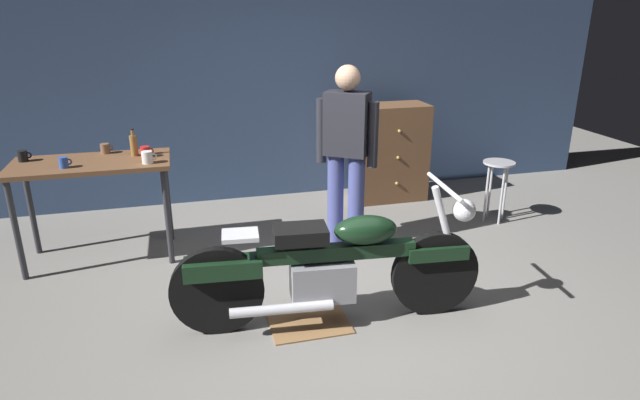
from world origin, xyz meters
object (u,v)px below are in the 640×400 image
object	(u,v)px
mug_red_diner	(146,152)
wooden_dresser	(390,152)
person_standing	(347,150)
bottle	(134,145)
motorcycle	(332,265)
shop_stool	(498,175)
mug_brown_stoneware	(105,149)
mug_white_ceramic	(147,157)
mug_blue_enamel	(64,163)
mug_black_matte	(23,156)

from	to	relation	value
mug_red_diner	wooden_dresser	bearing A→B (deg)	17.27
person_standing	bottle	distance (m)	1.87
bottle	wooden_dresser	bearing A→B (deg)	15.35
motorcycle	mug_red_diner	world-z (taller)	motorcycle
wooden_dresser	mug_red_diner	xyz separation A→B (m)	(-2.62, -0.81, 0.40)
motorcycle	mug_red_diner	size ratio (longest dim) A/B	19.48
person_standing	shop_stool	world-z (taller)	person_standing
motorcycle	mug_brown_stoneware	size ratio (longest dim) A/B	19.94
mug_white_ceramic	mug_blue_enamel	bearing A→B (deg)	177.08
wooden_dresser	mug_blue_enamel	size ratio (longest dim) A/B	10.81
shop_stool	mug_black_matte	xyz separation A→B (m)	(-4.42, 0.24, 0.45)
mug_blue_enamel	mug_black_matte	bearing A→B (deg)	141.14
wooden_dresser	mug_black_matte	bearing A→B (deg)	-169.08
shop_stool	mug_white_ceramic	world-z (taller)	mug_white_ceramic
mug_blue_enamel	shop_stool	bearing A→B (deg)	0.73
mug_brown_stoneware	mug_red_diner	distance (m)	0.41
shop_stool	mug_red_diner	world-z (taller)	mug_red_diner
shop_stool	mug_white_ceramic	xyz separation A→B (m)	(-3.40, -0.09, 0.45)
wooden_dresser	person_standing	bearing A→B (deg)	-128.37
mug_red_diner	bottle	xyz separation A→B (m)	(-0.10, 0.07, 0.05)
wooden_dresser	mug_white_ceramic	world-z (taller)	wooden_dresser
shop_stool	mug_blue_enamel	size ratio (longest dim) A/B	6.29
mug_white_ceramic	wooden_dresser	bearing A→B (deg)	21.56
person_standing	mug_black_matte	size ratio (longest dim) A/B	15.06
motorcycle	bottle	xyz separation A→B (m)	(-1.34, 1.62, 0.55)
motorcycle	wooden_dresser	size ratio (longest dim) A/B	1.99
mug_brown_stoneware	wooden_dresser	bearing A→B (deg)	11.39
mug_blue_enamel	bottle	distance (m)	0.59
mug_brown_stoneware	bottle	size ratio (longest dim) A/B	0.46
shop_stool	wooden_dresser	size ratio (longest dim) A/B	0.58
shop_stool	mug_black_matte	world-z (taller)	mug_black_matte
shop_stool	bottle	distance (m)	3.56
mug_red_diner	mug_white_ceramic	bearing A→B (deg)	-83.65
mug_red_diner	motorcycle	bearing A→B (deg)	-51.41
shop_stool	mug_brown_stoneware	size ratio (longest dim) A/B	5.84
mug_brown_stoneware	mug_blue_enamel	bearing A→B (deg)	-125.19
mug_brown_stoneware	mug_blue_enamel	distance (m)	0.48
motorcycle	mug_black_matte	size ratio (longest dim) A/B	19.71
mug_brown_stoneware	mug_blue_enamel	world-z (taller)	mug_blue_enamel
mug_black_matte	mug_blue_enamel	bearing A→B (deg)	-38.86
motorcycle	person_standing	xyz separation A→B (m)	(0.49, 1.25, 0.48)
motorcycle	shop_stool	world-z (taller)	motorcycle
motorcycle	mug_blue_enamel	world-z (taller)	motorcycle
motorcycle	wooden_dresser	distance (m)	2.74
shop_stool	wooden_dresser	distance (m)	1.24
mug_blue_enamel	mug_white_ceramic	xyz separation A→B (m)	(0.65, -0.03, 0.01)
person_standing	mug_red_diner	size ratio (longest dim) A/B	14.88
motorcycle	mug_white_ceramic	distance (m)	1.88
mug_red_diner	mug_black_matte	bearing A→B (deg)	173.31
person_standing	mug_red_diner	world-z (taller)	person_standing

